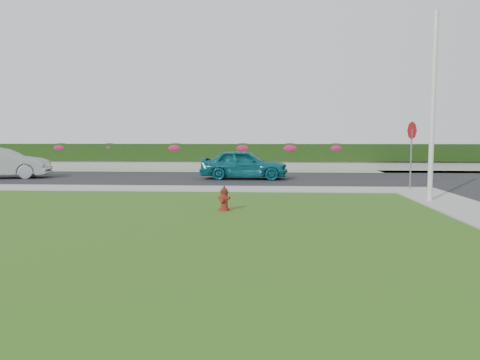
# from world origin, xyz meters

# --- Properties ---
(ground) EXTENTS (120.00, 120.00, 0.00)m
(ground) POSITION_xyz_m (0.00, 0.00, 0.00)
(ground) COLOR black
(ground) RESTS_ON ground
(street_far) EXTENTS (26.00, 8.00, 0.04)m
(street_far) POSITION_xyz_m (-5.00, 14.00, 0.02)
(street_far) COLOR black
(street_far) RESTS_ON ground
(sidewalk_far) EXTENTS (24.00, 2.00, 0.04)m
(sidewalk_far) POSITION_xyz_m (-6.00, 9.00, 0.02)
(sidewalk_far) COLOR gray
(sidewalk_far) RESTS_ON ground
(curb_corner) EXTENTS (2.00, 2.00, 0.04)m
(curb_corner) POSITION_xyz_m (7.00, 9.00, 0.02)
(curb_corner) COLOR gray
(curb_corner) RESTS_ON ground
(sidewalk_beyond) EXTENTS (34.00, 2.00, 0.04)m
(sidewalk_beyond) POSITION_xyz_m (-1.00, 19.00, 0.02)
(sidewalk_beyond) COLOR gray
(sidewalk_beyond) RESTS_ON ground
(retaining_wall) EXTENTS (34.00, 0.40, 0.60)m
(retaining_wall) POSITION_xyz_m (-1.00, 20.50, 0.30)
(retaining_wall) COLOR gray
(retaining_wall) RESTS_ON ground
(hedge) EXTENTS (32.00, 0.90, 1.10)m
(hedge) POSITION_xyz_m (-1.00, 20.60, 1.15)
(hedge) COLOR black
(hedge) RESTS_ON retaining_wall
(fire_hydrant) EXTENTS (0.37, 0.35, 0.71)m
(fire_hydrant) POSITION_xyz_m (-0.14, 3.40, 0.34)
(fire_hydrant) COLOR #580F0D
(fire_hydrant) RESTS_ON ground
(sedan_teal) EXTENTS (4.42, 1.92, 1.48)m
(sedan_teal) POSITION_xyz_m (-0.08, 13.40, 0.78)
(sedan_teal) COLOR #0D5D67
(sedan_teal) RESTS_ON street_far
(sedan_silver) EXTENTS (4.96, 2.75, 1.55)m
(sedan_silver) POSITION_xyz_m (-12.55, 13.10, 0.81)
(sedan_silver) COLOR #9C9DA3
(sedan_silver) RESTS_ON street_far
(utility_pole) EXTENTS (0.16, 0.16, 6.16)m
(utility_pole) POSITION_xyz_m (6.46, 5.65, 3.08)
(utility_pole) COLOR silver
(utility_pole) RESTS_ON ground
(stop_sign) EXTENTS (0.57, 0.53, 2.78)m
(stop_sign) POSITION_xyz_m (6.89, 9.25, 2.09)
(stop_sign) COLOR slate
(stop_sign) RESTS_ON ground
(flower_clump_a) EXTENTS (1.30, 0.83, 0.65)m
(flower_clump_a) POSITION_xyz_m (-12.72, 20.50, 1.44)
(flower_clump_a) COLOR #C3214D
(flower_clump_a) RESTS_ON hedge
(flower_clump_b) EXTENTS (1.13, 0.72, 0.56)m
(flower_clump_b) POSITION_xyz_m (-9.40, 20.50, 1.48)
(flower_clump_b) COLOR #C3214D
(flower_clump_b) RESTS_ON hedge
(flower_clump_c) EXTENTS (1.37, 0.88, 0.68)m
(flower_clump_c) POSITION_xyz_m (-5.00, 20.50, 1.43)
(flower_clump_c) COLOR #C3214D
(flower_clump_c) RESTS_ON hedge
(flower_clump_d) EXTENTS (1.34, 0.86, 0.67)m
(flower_clump_d) POSITION_xyz_m (-0.54, 20.50, 1.43)
(flower_clump_d) COLOR #C3214D
(flower_clump_d) RESTS_ON hedge
(flower_clump_e) EXTENTS (1.39, 0.89, 0.70)m
(flower_clump_e) POSITION_xyz_m (2.52, 20.50, 1.42)
(flower_clump_e) COLOR #C3214D
(flower_clump_e) RESTS_ON hedge
(flower_clump_f) EXTENTS (1.31, 0.84, 0.65)m
(flower_clump_f) POSITION_xyz_m (5.46, 20.50, 1.44)
(flower_clump_f) COLOR #C3214D
(flower_clump_f) RESTS_ON hedge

